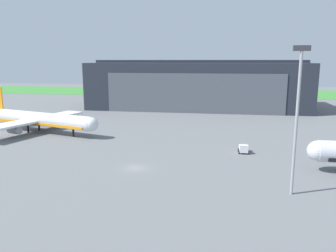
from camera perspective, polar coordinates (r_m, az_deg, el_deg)
The scene contains 6 objects.
ground_plane at distance 65.72m, azimuth -5.62°, elevation -7.12°, with size 440.00×440.00×0.00m, color slate.
grass_field_strip at distance 220.03m, azimuth 5.20°, elevation 5.71°, with size 440.00×56.00×0.08m, color #3E8838.
maintenance_hangar at distance 151.07m, azimuth 5.10°, elevation 7.00°, with size 91.11×39.82×20.60m.
airliner_far_left at distance 103.97m, azimuth -21.34°, elevation 1.09°, with size 40.97×34.83×12.46m.
pushback_tractor at distance 77.54m, azimuth 12.68°, elevation -3.73°, with size 2.37×3.51×2.02m.
apron_light_mast at distance 53.47m, azimuth 21.06°, elevation 2.29°, with size 2.40×0.50×22.58m.
Camera 1 is at (16.58, -60.21, 20.47)m, focal length 35.95 mm.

